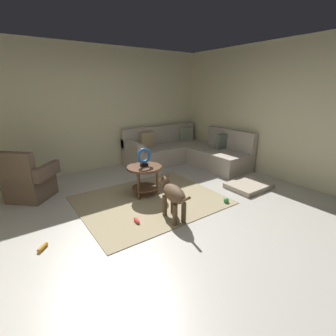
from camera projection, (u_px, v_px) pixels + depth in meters
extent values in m
cube|color=#B7B2A8|center=(167.00, 223.00, 3.51)|extent=(6.00, 6.00, 0.10)
cube|color=beige|center=(90.00, 110.00, 5.35)|extent=(6.00, 0.12, 2.70)
cube|color=beige|center=(291.00, 113.00, 4.68)|extent=(0.12, 6.00, 2.70)
cube|color=tan|center=(150.00, 200.00, 4.12)|extent=(2.30, 1.90, 0.01)
cube|color=#B2A899|center=(168.00, 153.00, 6.24)|extent=(2.20, 0.85, 0.42)
cube|color=#B2A899|center=(160.00, 134.00, 6.38)|extent=(2.20, 0.14, 0.46)
cube|color=#B2A899|center=(219.00, 159.00, 5.74)|extent=(0.85, 1.40, 0.42)
cube|color=#B2A899|center=(230.00, 139.00, 5.79)|extent=(0.14, 1.40, 0.46)
cube|color=#B2A899|center=(132.00, 147.00, 5.58)|extent=(0.16, 0.85, 0.22)
cube|color=gray|center=(186.00, 134.00, 6.69)|extent=(0.40, 0.22, 0.39)
cube|color=tan|center=(147.00, 140.00, 6.00)|extent=(0.39, 0.16, 0.38)
cube|color=slate|center=(223.00, 142.00, 5.81)|extent=(0.39, 0.16, 0.39)
cube|color=brown|center=(31.00, 187.00, 4.16)|extent=(0.85, 0.85, 0.40)
cube|color=brown|center=(15.00, 167.00, 3.79)|extent=(0.53, 0.51, 0.48)
cube|color=brown|center=(9.00, 169.00, 4.11)|extent=(0.49, 0.50, 0.22)
cube|color=brown|center=(47.00, 171.00, 4.01)|extent=(0.49, 0.50, 0.22)
cylinder|color=brown|center=(144.00, 167.00, 4.16)|extent=(0.60, 0.60, 0.04)
cylinder|color=brown|center=(145.00, 187.00, 4.27)|extent=(0.45, 0.45, 0.02)
cylinder|color=brown|center=(139.00, 178.00, 4.41)|extent=(0.04, 0.04, 0.50)
cylinder|color=brown|center=(138.00, 186.00, 4.06)|extent=(0.04, 0.04, 0.50)
cylinder|color=brown|center=(157.00, 182.00, 4.26)|extent=(0.04, 0.04, 0.50)
cube|color=black|center=(144.00, 165.00, 4.14)|extent=(0.12, 0.08, 0.05)
torus|color=#265999|center=(144.00, 156.00, 4.09)|extent=(0.28, 0.06, 0.28)
cube|color=#B2A38E|center=(249.00, 185.00, 4.63)|extent=(0.80, 0.60, 0.09)
cylinder|color=brown|center=(165.00, 206.00, 3.59)|extent=(0.07, 0.07, 0.32)
cylinder|color=brown|center=(173.00, 204.00, 3.65)|extent=(0.07, 0.07, 0.32)
cylinder|color=brown|center=(175.00, 215.00, 3.33)|extent=(0.07, 0.07, 0.32)
cylinder|color=brown|center=(184.00, 213.00, 3.39)|extent=(0.07, 0.07, 0.32)
ellipsoid|color=brown|center=(174.00, 194.00, 3.41)|extent=(0.28, 0.54, 0.24)
sphere|color=brown|center=(164.00, 182.00, 3.64)|extent=(0.17, 0.17, 0.17)
ellipsoid|color=brown|center=(162.00, 181.00, 3.71)|extent=(0.08, 0.13, 0.07)
cone|color=brown|center=(162.00, 175.00, 3.57)|extent=(0.06, 0.06, 0.07)
cone|color=brown|center=(167.00, 174.00, 3.61)|extent=(0.06, 0.06, 0.07)
cylinder|color=brown|center=(186.00, 200.00, 3.14)|extent=(0.06, 0.20, 0.16)
sphere|color=green|center=(226.00, 200.00, 4.01)|extent=(0.09, 0.09, 0.09)
cylinder|color=orange|center=(43.00, 247.00, 2.87)|extent=(0.14, 0.14, 0.05)
ellipsoid|color=red|center=(137.00, 221.00, 3.43)|extent=(0.08, 0.19, 0.06)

